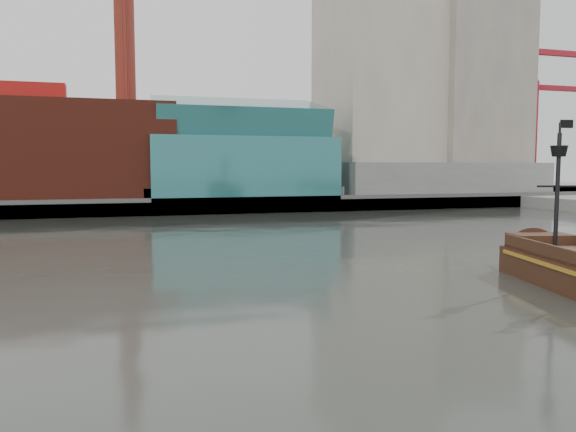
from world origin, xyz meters
name	(u,v)px	position (x,y,z in m)	size (l,w,h in m)	color
ground	(349,329)	(0.00, 0.00, 0.00)	(400.00, 400.00, 0.00)	#2C2F29
promenade_far	(168,198)	(0.00, 92.00, 1.00)	(220.00, 60.00, 2.00)	slate
seawall	(185,206)	(0.00, 62.50, 1.30)	(220.00, 1.00, 2.60)	#4C4C49
skyline	(198,74)	(5.21, 84.56, 24.55)	(149.00, 45.00, 62.00)	brown
crane_a	(532,113)	(78.63, 82.00, 19.11)	(22.50, 4.00, 32.25)	slate
crane_b	(535,133)	(88.23, 92.00, 15.57)	(19.10, 4.00, 26.25)	slate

